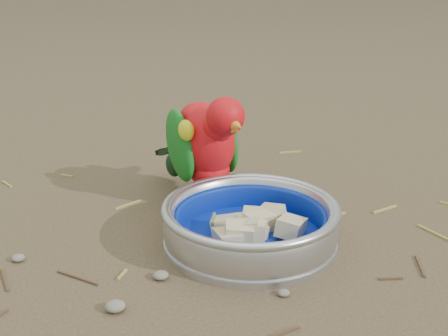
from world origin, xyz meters
name	(u,v)px	position (x,y,z in m)	size (l,w,h in m)	color
ground	(202,271)	(0.00, 0.00, 0.00)	(60.00, 60.00, 0.00)	#4D3D2A
food_bowl	(250,240)	(0.08, 0.05, 0.01)	(0.24, 0.24, 0.02)	#B2B2BA
bowl_wall	(251,220)	(0.08, 0.05, 0.04)	(0.24, 0.24, 0.04)	#B2B2BA
fruit_wedges	(250,225)	(0.08, 0.05, 0.03)	(0.14, 0.14, 0.03)	tan
lory_parrot	(207,151)	(0.05, 0.21, 0.09)	(0.10, 0.22, 0.18)	#BA0C11
ground_debris	(209,235)	(0.03, 0.09, 0.00)	(0.90, 0.80, 0.01)	olive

